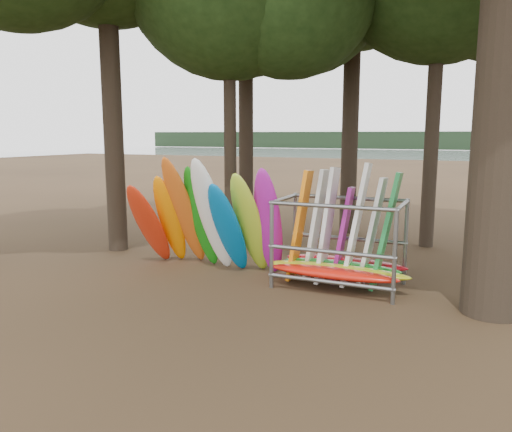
% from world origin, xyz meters
% --- Properties ---
extents(ground, '(120.00, 120.00, 0.00)m').
position_xyz_m(ground, '(0.00, 0.00, 0.00)').
color(ground, '#47331E').
rests_on(ground, ground).
extents(lake, '(160.00, 160.00, 0.00)m').
position_xyz_m(lake, '(0.00, 60.00, 0.00)').
color(lake, gray).
rests_on(lake, ground).
extents(far_shore, '(160.00, 4.00, 4.00)m').
position_xyz_m(far_shore, '(0.00, 110.00, 2.00)').
color(far_shore, black).
rests_on(far_shore, ground).
extents(kayak_row, '(3.97, 2.00, 3.01)m').
position_xyz_m(kayak_row, '(-1.36, 1.07, 1.28)').
color(kayak_row, red).
rests_on(kayak_row, ground).
extents(storage_rack, '(3.23, 1.56, 2.80)m').
position_xyz_m(storage_rack, '(1.90, 1.19, 0.93)').
color(storage_rack, slate).
rests_on(storage_rack, ground).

